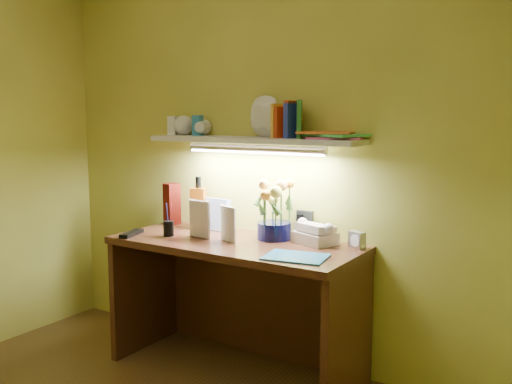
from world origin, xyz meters
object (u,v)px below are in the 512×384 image
Objects in this scene: desk at (235,307)px; flower_bouquet at (274,210)px; telephone at (315,232)px; whisky_bottle at (199,203)px; desk_clock at (357,240)px.

flower_bouquet is (0.15, 0.16, 0.54)m from desk.
telephone is (0.25, 0.02, -0.10)m from flower_bouquet.
flower_bouquet is 0.27m from telephone.
whisky_bottle is (-0.54, 0.02, -0.01)m from flower_bouquet.
telephone is 0.23m from desk_clock.
whisky_bottle is at bearing 155.43° from desk.
telephone is 0.80m from whisky_bottle.
desk_clock is at bearing 18.07° from desk.
desk_clock is 1.03m from whisky_bottle.
whisky_bottle reaches higher than desk.
flower_bouquet reaches higher than whisky_bottle.
flower_bouquet is 1.04× the size of whisky_bottle.
whisky_bottle is (-0.79, -0.00, 0.10)m from telephone.
telephone is (0.40, 0.18, 0.44)m from desk.
desk is at bearing -133.00° from flower_bouquet.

